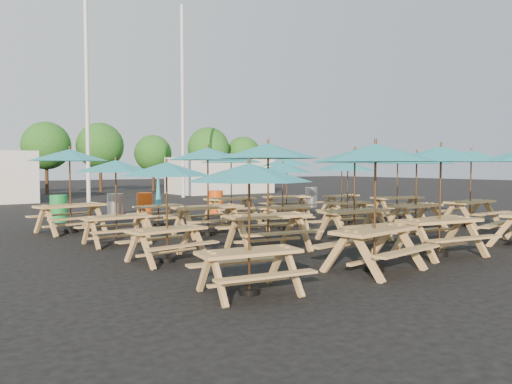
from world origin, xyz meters
TOP-DOWN VIEW (x-y plane):
  - ground at (0.00, 0.00)m, footprint 120.00×120.00m
  - picnic_unit_0 at (-5.45, -6.13)m, footprint 2.22×2.22m
  - picnic_unit_1 at (-5.38, -2.97)m, footprint 2.21×2.21m
  - picnic_unit_2 at (-5.45, -0.12)m, footprint 2.11×2.11m
  - picnic_unit_3 at (-5.80, 2.88)m, footprint 2.84×2.84m
  - picnic_unit_4 at (-2.57, -6.08)m, footprint 2.64×2.64m
  - picnic_unit_5 at (-2.82, -3.04)m, footprint 2.75×2.75m
  - picnic_unit_6 at (-2.72, 0.00)m, footprint 2.42×2.42m
  - picnic_unit_7 at (-2.96, 2.93)m, footprint 1.78×1.61m
  - picnic_unit_8 at (-0.14, -5.80)m, footprint 2.67×2.67m
  - picnic_unit_9 at (-0.00, -3.09)m, footprint 2.54×2.54m
  - picnic_unit_10 at (-0.05, -0.05)m, footprint 2.55×2.55m
  - picnic_unit_11 at (-0.08, 2.96)m, footprint 2.56×2.56m
  - picnic_unit_13 at (2.97, -2.80)m, footprint 2.45×2.45m
  - picnic_unit_14 at (2.88, 0.01)m, footprint 2.26×2.26m
  - picnic_unit_15 at (2.70, 3.21)m, footprint 2.70×2.70m
  - picnic_unit_17 at (5.41, -3.09)m, footprint 2.49×2.49m
  - picnic_unit_18 at (5.44, -0.06)m, footprint 2.84×2.84m
  - picnic_unit_19 at (5.59, 3.04)m, footprint 2.26×2.26m
  - waste_bin_0 at (-5.39, 6.06)m, footprint 0.60×0.60m
  - waste_bin_1 at (-3.45, 5.73)m, footprint 0.60×0.60m
  - waste_bin_2 at (-2.27, 5.79)m, footprint 0.60×0.60m
  - waste_bin_3 at (0.82, 5.61)m, footprint 0.60×0.60m
  - waste_bin_4 at (6.26, 5.76)m, footprint 0.60×0.60m
  - mast_0 at (-2.00, 14.00)m, footprint 0.20×0.20m
  - mast_1 at (4.50, 16.00)m, footprint 0.20×0.20m
  - event_tent_1 at (9.00, 19.00)m, footprint 7.00×4.00m
  - tree_3 at (-1.75, 24.72)m, footprint 3.36×3.36m
  - tree_4 at (1.90, 24.26)m, footprint 3.41×3.41m
  - tree_5 at (6.22, 24.67)m, footprint 2.94×2.94m
  - tree_6 at (10.23, 22.90)m, footprint 3.38×3.38m
  - tree_7 at (13.63, 22.92)m, footprint 2.95×2.95m

SIDE VIEW (x-z plane):
  - ground at x=0.00m, z-range 0.00..0.00m
  - waste_bin_0 at x=-5.39m, z-range 0.00..0.96m
  - waste_bin_1 at x=-3.45m, z-range 0.00..0.96m
  - waste_bin_2 at x=-2.27m, z-range 0.00..0.96m
  - waste_bin_3 at x=0.82m, z-range 0.00..0.96m
  - waste_bin_4 at x=6.26m, z-range 0.00..0.96m
  - picnic_unit_7 at x=-2.96m, z-range -0.18..1.86m
  - event_tent_1 at x=9.00m, z-range 0.00..2.60m
  - picnic_unit_0 at x=-5.45m, z-range 0.76..2.82m
  - picnic_unit_1 at x=-5.38m, z-range 0.77..2.87m
  - picnic_unit_10 at x=-0.05m, z-range 0.78..2.88m
  - picnic_unit_14 at x=2.88m, z-range 0.79..2.94m
  - picnic_unit_2 at x=-5.45m, z-range 0.80..2.96m
  - picnic_unit_19 at x=5.59m, z-range 0.81..2.98m
  - picnic_unit_15 at x=2.70m, z-range 0.86..3.19m
  - picnic_unit_13 at x=2.97m, z-range 0.90..3.32m
  - picnic_unit_4 at x=-2.57m, z-range 0.90..3.33m
  - picnic_unit_9 at x=0.00m, z-range 0.90..3.34m
  - picnic_unit_18 at x=5.44m, z-range 0.91..3.35m
  - picnic_unit_8 at x=-0.14m, z-range 0.91..3.35m
  - picnic_unit_11 at x=-0.08m, z-range 0.92..3.40m
  - picnic_unit_3 at x=-5.80m, z-range 0.93..3.44m
  - picnic_unit_17 at x=5.41m, z-range 0.93..3.44m
  - picnic_unit_6 at x=-2.72m, z-range 0.94..3.48m
  - picnic_unit_5 at x=-2.82m, z-range 0.94..3.49m
  - tree_5 at x=6.22m, z-range 0.75..5.20m
  - tree_7 at x=13.63m, z-range 0.75..5.23m
  - tree_3 at x=-1.75m, z-range 0.86..5.95m
  - tree_6 at x=10.23m, z-range 0.86..5.99m
  - tree_4 at x=1.90m, z-range 0.87..6.04m
  - mast_0 at x=-2.00m, z-range 0.00..12.00m
  - mast_1 at x=4.50m, z-range 0.00..12.00m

